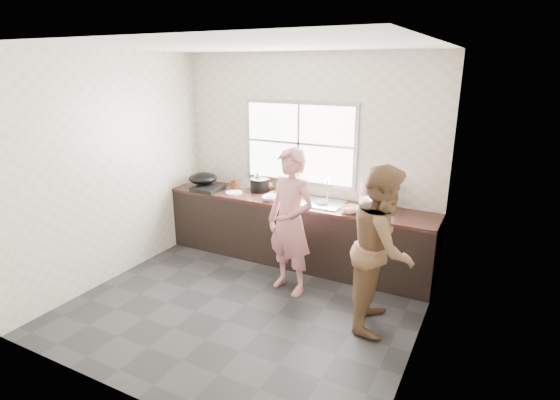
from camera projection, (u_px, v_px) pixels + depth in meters
The scene contains 30 objects.
floor at pixel (245, 305), 4.81m from camera, with size 3.60×3.20×0.01m, color #27272A.
ceiling at pixel (238, 45), 4.01m from camera, with size 3.60×3.20×0.01m, color silver.
wall_back at pixel (307, 158), 5.77m from camera, with size 3.60×0.01×2.70m, color beige.
wall_left at pixel (114, 169), 5.21m from camera, with size 0.01×3.20×2.70m, color beige.
wall_right at pixel (426, 214), 3.62m from camera, with size 0.01×3.20×2.70m, color silver.
wall_front at pixel (119, 241), 3.05m from camera, with size 3.60×0.01×2.70m, color beige.
cabinet at pixel (296, 232), 5.78m from camera, with size 3.60×0.62×0.82m, color black.
countertop at pixel (296, 202), 5.66m from camera, with size 3.60×0.64×0.04m, color #331915.
sink at pixel (321, 203), 5.50m from camera, with size 0.55×0.45×0.02m, color silver.
faucet at pixel (327, 189), 5.62m from camera, with size 0.02×0.02×0.30m, color silver.
window_frame at pixel (299, 143), 5.75m from camera, with size 1.60×0.05×1.10m, color #9EA0A5.
window_glazing at pixel (299, 143), 5.72m from camera, with size 1.50×0.01×1.00m, color white.
woman at pixel (290, 227), 4.92m from camera, with size 0.57×0.38×1.57m, color #DA8386.
person_side at pixel (383, 248), 4.26m from camera, with size 0.80×0.63×1.65m, color brown.
cutting_board at pixel (282, 194), 5.85m from camera, with size 0.36×0.36×0.04m, color black.
cleaver at pixel (276, 193), 5.79m from camera, with size 0.19×0.10×0.01m, color #A9AAAF.
bowl_mince at pixel (271, 198), 5.63m from camera, with size 0.23×0.23×0.06m, color white.
bowl_crabs at pixel (350, 210), 5.16m from camera, with size 0.18×0.18×0.06m, color white.
bowl_held at pixel (322, 202), 5.46m from camera, with size 0.19×0.19×0.06m, color silver.
black_pot at pixel (260, 185), 6.01m from camera, with size 0.25×0.25×0.18m, color black.
plate_food at pixel (234, 193), 5.95m from camera, with size 0.23×0.23×0.02m, color white.
bottle_green at pixel (258, 180), 6.10m from camera, with size 0.11×0.11×0.27m, color #287C30.
bottle_brown_tall at pixel (235, 184), 6.08m from camera, with size 0.08×0.08×0.18m, color #421C10.
bottle_brown_short at pixel (270, 185), 6.05m from camera, with size 0.12×0.12×0.16m, color #462B11.
glass_jar at pixel (255, 185), 6.16m from camera, with size 0.07×0.07×0.11m, color white.
burner at pixel (208, 189), 6.08m from camera, with size 0.37×0.37×0.06m, color black.
wok at pixel (203, 178), 6.19m from camera, with size 0.40×0.40×0.15m, color black.
dish_rack at pixel (382, 195), 5.27m from camera, with size 0.45×0.31×0.33m, color white.
pot_lid_left at pixel (217, 188), 6.18m from camera, with size 0.27×0.27×0.01m, color #ACAEB3.
pot_lid_right at pixel (244, 187), 6.26m from camera, with size 0.23×0.23×0.01m, color silver.
Camera 1 is at (2.31, -3.60, 2.53)m, focal length 28.00 mm.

